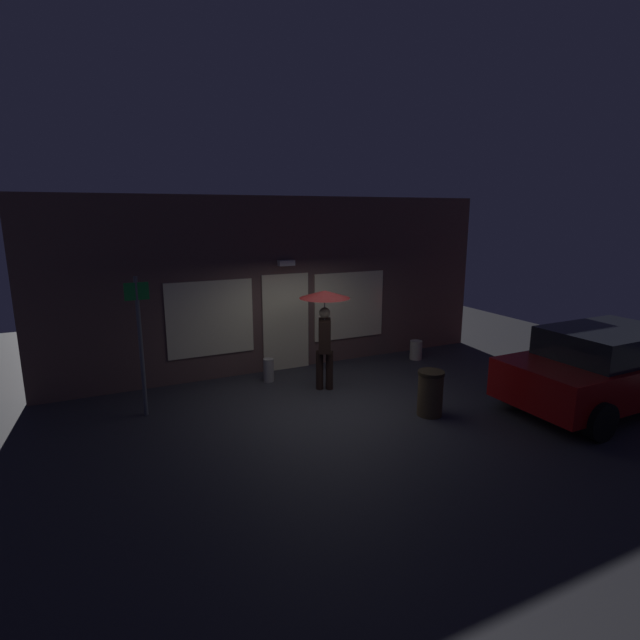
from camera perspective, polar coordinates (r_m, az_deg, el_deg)
ground_plane at (r=9.49m, az=1.06°, el=-9.40°), size 18.00×18.00×0.00m
building_facade at (r=11.07m, az=-4.40°, el=4.08°), size 10.42×0.48×3.89m
person_with_umbrella at (r=9.66m, az=0.54°, el=0.40°), size 1.00×1.00×2.04m
parked_car at (r=10.41m, az=30.44°, el=-4.77°), size 4.04×2.01×1.49m
street_sign_post at (r=8.96m, az=-20.26°, el=-2.07°), size 0.40×0.07×2.49m
sidewalk_bollard at (r=10.49m, az=-6.02°, el=-5.85°), size 0.22×0.22×0.50m
sidewalk_bollard_2 at (r=12.21m, az=11.15°, el=-3.45°), size 0.30×0.30×0.46m
trash_bin at (r=8.95m, az=12.76°, el=-8.32°), size 0.47×0.47×0.81m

